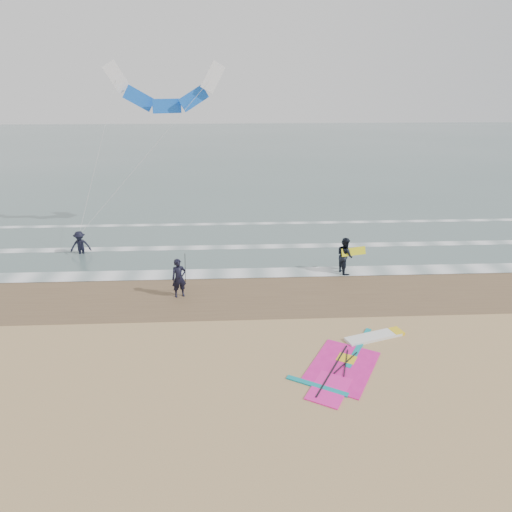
{
  "coord_description": "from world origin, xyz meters",
  "views": [
    {
      "loc": [
        -2.15,
        -12.76,
        9.19
      ],
      "look_at": [
        -1.27,
        5.0,
        2.2
      ],
      "focal_mm": 32.0,
      "sensor_mm": 36.0,
      "label": 1
    }
  ],
  "objects_px": {
    "person_walking": "(345,256)",
    "person_wading": "(80,240)",
    "surf_kite": "(166,92)",
    "person_standing": "(179,278)",
    "windsurf_rig": "(352,358)"
  },
  "relations": [
    {
      "from": "person_walking",
      "to": "person_wading",
      "type": "relative_size",
      "value": 1.1
    },
    {
      "from": "person_wading",
      "to": "surf_kite",
      "type": "bearing_deg",
      "value": 28.68
    },
    {
      "from": "person_standing",
      "to": "person_wading",
      "type": "height_order",
      "value": "person_standing"
    },
    {
      "from": "person_walking",
      "to": "person_wading",
      "type": "xyz_separation_m",
      "value": [
        -13.98,
        3.25,
        -0.08
      ]
    },
    {
      "from": "windsurf_rig",
      "to": "person_walking",
      "type": "distance_m",
      "value": 7.7
    },
    {
      "from": "person_walking",
      "to": "surf_kite",
      "type": "distance_m",
      "value": 13.82
    },
    {
      "from": "person_walking",
      "to": "person_wading",
      "type": "bearing_deg",
      "value": 60.37
    },
    {
      "from": "person_standing",
      "to": "person_wading",
      "type": "distance_m",
      "value": 8.16
    },
    {
      "from": "person_standing",
      "to": "surf_kite",
      "type": "bearing_deg",
      "value": 79.61
    },
    {
      "from": "windsurf_rig",
      "to": "person_standing",
      "type": "relative_size",
      "value": 2.71
    },
    {
      "from": "person_walking",
      "to": "surf_kite",
      "type": "relative_size",
      "value": 0.21
    },
    {
      "from": "person_wading",
      "to": "surf_kite",
      "type": "relative_size",
      "value": 0.19
    },
    {
      "from": "windsurf_rig",
      "to": "surf_kite",
      "type": "height_order",
      "value": "surf_kite"
    },
    {
      "from": "person_standing",
      "to": "surf_kite",
      "type": "height_order",
      "value": "surf_kite"
    },
    {
      "from": "person_wading",
      "to": "surf_kite",
      "type": "height_order",
      "value": "surf_kite"
    }
  ]
}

